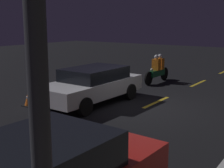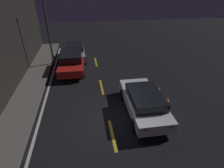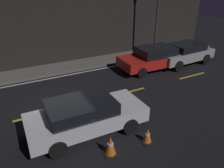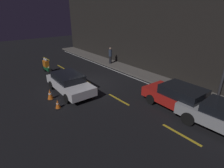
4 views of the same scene
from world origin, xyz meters
name	(u,v)px [view 4 (image 4 of 4)]	position (x,y,z in m)	size (l,w,h in m)	color
ground_plane	(90,83)	(0.00, 0.00, 0.00)	(56.00, 56.00, 0.00)	black
raised_curb	(132,71)	(0.00, 4.72, 0.08)	(28.00, 1.78, 0.15)	#605B56
building_front	(142,30)	(0.00, 5.76, 3.79)	(28.00, 0.30, 7.58)	black
lane_dash_a	(46,59)	(-10.00, 0.00, 0.00)	(2.00, 0.14, 0.01)	gold
lane_dash_b	(62,67)	(-5.50, 0.00, 0.00)	(2.00, 0.14, 0.01)	gold
lane_dash_c	(84,80)	(-1.00, 0.00, 0.00)	(2.00, 0.14, 0.01)	gold
lane_dash_d	(119,99)	(3.50, 0.00, 0.00)	(2.00, 0.14, 0.01)	gold
lane_dash_e	(181,134)	(8.00, 0.00, 0.00)	(2.00, 0.14, 0.01)	gold
lane_solid_kerb	(123,74)	(0.00, 3.58, 0.00)	(25.20, 0.14, 0.01)	silver
sedan_white	(69,83)	(0.44, -1.94, 0.71)	(4.38, 1.97, 1.32)	silver
taxi_red	(180,97)	(6.56, 2.03, 0.76)	(4.24, 2.09, 1.43)	red
motorcycle	(46,66)	(-4.58, -1.79, 0.65)	(2.34, 0.37, 1.40)	black
traffic_cone_near	(50,94)	(0.68, -3.46, 0.35)	(0.47, 0.47, 0.71)	black
traffic_cone_mid	(58,104)	(2.10, -3.54, 0.27)	(0.40, 0.40, 0.56)	black
pedestrian	(110,55)	(-3.14, 4.52, 1.01)	(0.34, 0.34, 1.69)	black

